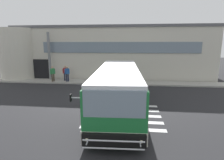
# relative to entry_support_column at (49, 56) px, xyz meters

# --- Properties ---
(ground_plane) EXTENTS (80.00, 90.00, 0.02)m
(ground_plane) POSITION_rel_entry_support_column_xyz_m (6.89, -5.40, -2.83)
(ground_plane) COLOR #232326
(ground_plane) RESTS_ON ground
(bay_paint_stripes) EXTENTS (4.40, 3.96, 0.01)m
(bay_paint_stripes) POSITION_rel_entry_support_column_xyz_m (8.89, -9.60, -2.81)
(bay_paint_stripes) COLOR silver
(bay_paint_stripes) RESTS_ON ground
(terminal_building) EXTENTS (25.30, 13.80, 6.27)m
(terminal_building) POSITION_rel_entry_support_column_xyz_m (6.20, 6.25, 0.31)
(terminal_building) COLOR beige
(terminal_building) RESTS_ON ground
(boarding_curb) EXTENTS (27.50, 2.00, 0.15)m
(boarding_curb) POSITION_rel_entry_support_column_xyz_m (6.89, -0.60, -2.74)
(boarding_curb) COLOR #9E9B93
(boarding_curb) RESTS_ON ground
(entry_support_column) EXTENTS (0.28, 0.28, 5.33)m
(entry_support_column) POSITION_rel_entry_support_column_xyz_m (0.00, 0.00, 0.00)
(entry_support_column) COLOR slate
(entry_support_column) RESTS_ON boarding_curb
(bus_main_foreground) EXTENTS (3.04, 10.99, 2.70)m
(bus_main_foreground) POSITION_rel_entry_support_column_xyz_m (8.46, -8.41, -1.48)
(bus_main_foreground) COLOR #1E7238
(bus_main_foreground) RESTS_ON ground
(passenger_near_column) EXTENTS (0.41, 0.48, 1.68)m
(passenger_near_column) POSITION_rel_entry_support_column_xyz_m (0.80, -1.17, -1.74)
(passenger_near_column) COLOR #4C4233
(passenger_near_column) RESTS_ON boarding_curb
(passenger_by_doorway) EXTENTS (0.46, 0.43, 1.68)m
(passenger_by_doorway) POSITION_rel_entry_support_column_xyz_m (1.95, -0.48, -1.74)
(passenger_by_doorway) COLOR #1E2338
(passenger_by_doorway) RESTS_ON boarding_curb
(passenger_at_curb_edge) EXTENTS (0.42, 0.47, 1.68)m
(passenger_at_curb_edge) POSITION_rel_entry_support_column_xyz_m (2.35, -0.99, -1.74)
(passenger_at_curb_edge) COLOR #1E2338
(passenger_at_curb_edge) RESTS_ON boarding_curb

